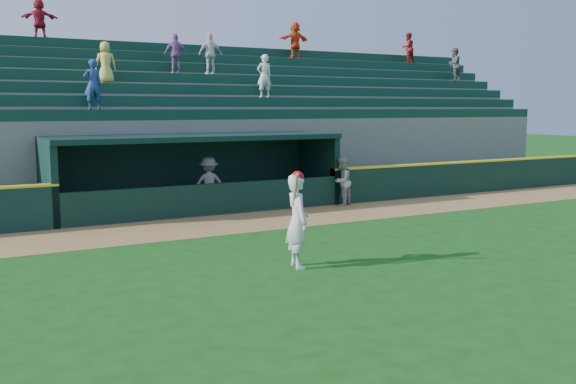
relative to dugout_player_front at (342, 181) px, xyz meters
name	(u,v)px	position (x,y,z in m)	size (l,w,h in m)	color
ground	(323,258)	(-4.67, -6.23, -0.84)	(120.00, 120.00, 0.00)	#144A12
warning_track	(233,223)	(-4.67, -1.33, -0.83)	(40.00, 3.00, 0.01)	olive
field_wall_right	(494,176)	(7.58, 0.32, -0.24)	(15.50, 0.30, 1.20)	black
wall_stripe_right	(495,160)	(7.58, 0.32, 0.39)	(15.50, 0.32, 0.06)	yellow
dugout_player_front	(342,181)	(0.00, 0.00, 0.00)	(0.81, 0.63, 1.67)	#A8A8A2
dugout_player_inside	(209,184)	(-4.34, 1.27, 0.04)	(1.13, 0.65, 1.74)	#9C9C97
dugout	(193,168)	(-4.67, 1.78, 0.52)	(9.40, 2.80, 2.46)	slate
stands	(151,132)	(-4.66, 6.35, 1.57)	(34.50, 6.25, 7.40)	slate
batter_at_plate	(297,220)	(-5.58, -6.68, 0.18)	(0.59, 0.87, 2.05)	silver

